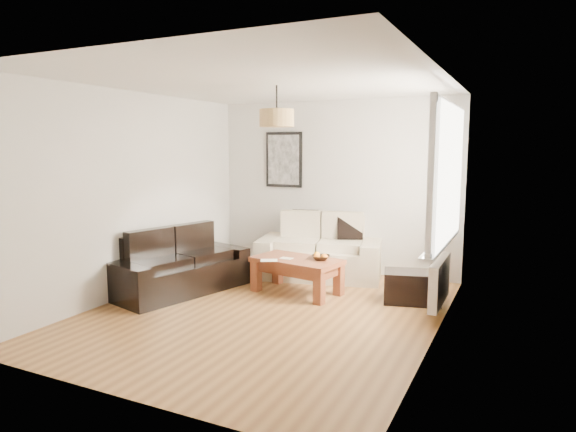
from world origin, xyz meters
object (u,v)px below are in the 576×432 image
at_px(sofa_leather, 179,263).
at_px(loveseat_cream, 320,247).
at_px(coffee_table, 297,276).
at_px(ottoman, 412,287).

bearing_deg(sofa_leather, loveseat_cream, -27.03).
xyz_separation_m(sofa_leather, coffee_table, (1.44, 0.59, -0.16)).
bearing_deg(ottoman, coffee_table, -169.94).
relative_size(loveseat_cream, ottoman, 2.61).
distance_m(coffee_table, ottoman, 1.46).
xyz_separation_m(loveseat_cream, ottoman, (1.50, -0.67, -0.25)).
height_order(loveseat_cream, sofa_leather, loveseat_cream).
xyz_separation_m(sofa_leather, ottoman, (2.88, 0.85, -0.19)).
distance_m(sofa_leather, coffee_table, 1.56).
bearing_deg(ottoman, loveseat_cream, 155.73).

